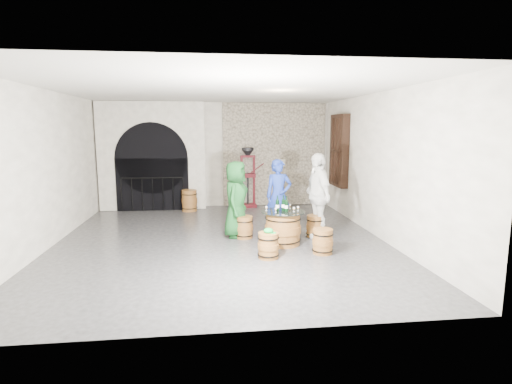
{
  "coord_description": "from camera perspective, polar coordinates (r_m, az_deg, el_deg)",
  "views": [
    {
      "loc": [
        -0.24,
        -8.45,
        2.41
      ],
      "look_at": [
        0.77,
        0.03,
        1.05
      ],
      "focal_mm": 28.0,
      "sensor_mm": 36.0,
      "label": 1
    }
  ],
  "objects": [
    {
      "name": "barrel_stool_right",
      "position": [
        9.08,
        8.45,
        -4.86
      ],
      "size": [
        0.41,
        0.41,
        0.49
      ],
      "color": "brown",
      "rests_on": "ground"
    },
    {
      "name": "tasting_glass_e",
      "position": [
        8.27,
        5.44,
        -2.49
      ],
      "size": [
        0.05,
        0.05,
        0.1
      ],
      "primitive_type": null,
      "color": "#A76720",
      "rests_on": "barrel_table"
    },
    {
      "name": "wine_bottle_right",
      "position": [
        8.35,
        3.94,
        -1.79
      ],
      "size": [
        0.08,
        0.08,
        0.32
      ],
      "color": "black",
      "rests_on": "barrel_table"
    },
    {
      "name": "tasting_glass_f",
      "position": [
        8.35,
        1.5,
        -2.35
      ],
      "size": [
        0.05,
        0.05,
        0.1
      ],
      "primitive_type": null,
      "color": "#A76720",
      "rests_on": "barrel_table"
    },
    {
      "name": "tasting_glass_a",
      "position": [
        8.19,
        2.84,
        -2.58
      ],
      "size": [
        0.05,
        0.05,
        0.1
      ],
      "primitive_type": null,
      "color": "#A76720",
      "rests_on": "barrel_table"
    },
    {
      "name": "barrel_stool_left",
      "position": [
        8.9,
        -1.72,
        -5.05
      ],
      "size": [
        0.41,
        0.41,
        0.49
      ],
      "color": "brown",
      "rests_on": "ground"
    },
    {
      "name": "control_box",
      "position": [
        12.57,
        3.77,
        4.19
      ],
      "size": [
        0.18,
        0.1,
        0.22
      ],
      "primitive_type": "cube",
      "color": "silver",
      "rests_on": "wall_back"
    },
    {
      "name": "tasting_glass_b",
      "position": [
        8.37,
        6.02,
        -2.37
      ],
      "size": [
        0.05,
        0.05,
        0.1
      ],
      "primitive_type": null,
      "color": "#A76720",
      "rests_on": "barrel_table"
    },
    {
      "name": "tasting_glass_d",
      "position": [
        8.59,
        4.87,
        -2.06
      ],
      "size": [
        0.05,
        0.05,
        0.1
      ],
      "primitive_type": null,
      "color": "#A76720",
      "rests_on": "barrel_table"
    },
    {
      "name": "barrel_stool_far",
      "position": [
        9.36,
        3.27,
        -4.35
      ],
      "size": [
        0.41,
        0.41,
        0.49
      ],
      "color": "brown",
      "rests_on": "ground"
    },
    {
      "name": "side_barrel",
      "position": [
        11.93,
        -9.49,
        -1.21
      ],
      "size": [
        0.47,
        0.47,
        0.63
      ],
      "rotation": [
        0.0,
        0.0,
        -0.26
      ],
      "color": "brown",
      "rests_on": "ground"
    },
    {
      "name": "wall_left",
      "position": [
        9.09,
        -27.78,
        2.89
      ],
      "size": [
        0.0,
        8.0,
        8.0
      ],
      "primitive_type": "plane",
      "rotation": [
        1.57,
        0.0,
        1.57
      ],
      "color": "silver",
      "rests_on": "ground"
    },
    {
      "name": "barrel_stool_near_right",
      "position": [
        7.91,
        9.51,
        -6.98
      ],
      "size": [
        0.41,
        0.41,
        0.49
      ],
      "color": "brown",
      "rests_on": "ground"
    },
    {
      "name": "green_cap",
      "position": [
        7.46,
        1.82,
        -5.56
      ],
      "size": [
        0.23,
        0.18,
        0.1
      ],
      "color": "#0C862C",
      "rests_on": "barrel_stool_near_left"
    },
    {
      "name": "person_green",
      "position": [
        8.89,
        -2.89,
        -1.06
      ],
      "size": [
        0.77,
        0.96,
        1.71
      ],
      "primitive_type": "imported",
      "rotation": [
        0.0,
        0.0,
        1.27
      ],
      "color": "#124219",
      "rests_on": "ground"
    },
    {
      "name": "ground",
      "position": [
        8.79,
        -4.97,
        -6.9
      ],
      "size": [
        8.0,
        8.0,
        0.0
      ],
      "primitive_type": "plane",
      "color": "#2A2A2C",
      "rests_on": "ground"
    },
    {
      "name": "person_blue",
      "position": [
        9.33,
        3.25,
        -0.56
      ],
      "size": [
        0.67,
        0.48,
        1.71
      ],
      "primitive_type": "imported",
      "rotation": [
        0.0,
        0.0,
        0.12
      ],
      "color": "navy",
      "rests_on": "ground"
    },
    {
      "name": "shuttered_window",
      "position": [
        11.45,
        11.73,
        5.81
      ],
      "size": [
        0.23,
        1.1,
        2.0
      ],
      "color": "black",
      "rests_on": "wall_right"
    },
    {
      "name": "corking_press",
      "position": [
        12.28,
        -1.18,
        2.77
      ],
      "size": [
        0.76,
        0.43,
        1.84
      ],
      "rotation": [
        0.0,
        0.0,
        0.05
      ],
      "color": "#4D0C16",
      "rests_on": "ground"
    },
    {
      "name": "wall_front",
      "position": [
        4.53,
        -3.61,
        -1.28
      ],
      "size": [
        8.0,
        0.0,
        8.0
      ],
      "primitive_type": "plane",
      "rotation": [
        -1.57,
        0.0,
        0.0
      ],
      "color": "silver",
      "rests_on": "ground"
    },
    {
      "name": "barrel_table",
      "position": [
        8.4,
        3.86,
        -5.15
      ],
      "size": [
        0.92,
        0.92,
        0.71
      ],
      "color": "brown",
      "rests_on": "ground"
    },
    {
      "name": "barrel_stool_near_left",
      "position": [
        7.54,
        1.78,
        -7.66
      ],
      "size": [
        0.41,
        0.41,
        0.49
      ],
      "color": "brown",
      "rests_on": "ground"
    },
    {
      "name": "stone_facing_panel",
      "position": [
        12.58,
        2.59,
        5.35
      ],
      "size": [
        3.2,
        0.12,
        3.18
      ],
      "primitive_type": "cube",
      "color": "tan",
      "rests_on": "ground"
    },
    {
      "name": "person_white",
      "position": [
        8.98,
        8.78,
        -0.46
      ],
      "size": [
        0.6,
        1.16,
        1.89
      ],
      "primitive_type": "imported",
      "rotation": [
        0.0,
        0.0,
        -1.44
      ],
      "color": "white",
      "rests_on": "ground"
    },
    {
      "name": "wine_bottle_center",
      "position": [
        8.26,
        4.35,
        -1.92
      ],
      "size": [
        0.08,
        0.08,
        0.32
      ],
      "color": "black",
      "rests_on": "barrel_table"
    },
    {
      "name": "tasting_glass_c",
      "position": [
        8.48,
        3.23,
        -2.18
      ],
      "size": [
        0.05,
        0.05,
        0.1
      ],
      "primitive_type": null,
      "color": "#A76720",
      "rests_on": "barrel_table"
    },
    {
      "name": "wall_right",
      "position": [
        9.28,
        17.08,
        3.64
      ],
      "size": [
        0.0,
        8.0,
        8.0
      ],
      "primitive_type": "plane",
      "rotation": [
        1.57,
        0.0,
        -1.57
      ],
      "color": "silver",
      "rests_on": "ground"
    },
    {
      "name": "wall_back",
      "position": [
        12.48,
        -5.67,
        5.28
      ],
      "size": [
        8.0,
        0.0,
        8.0
      ],
      "primitive_type": "plane",
      "rotation": [
        1.57,
        0.0,
        0.0
      ],
      "color": "silver",
      "rests_on": "ground"
    },
    {
      "name": "ceiling",
      "position": [
        8.49,
        -5.28,
        14.35
      ],
      "size": [
        8.0,
        8.0,
        0.0
      ],
      "primitive_type": "plane",
      "rotation": [
        3.14,
        0.0,
        0.0
      ],
      "color": "beige",
      "rests_on": "wall_back"
    },
    {
      "name": "arched_opening",
      "position": [
        12.33,
        -14.54,
        4.91
      ],
      "size": [
        3.1,
        0.6,
        3.19
      ],
      "color": "silver",
      "rests_on": "ground"
    },
    {
      "name": "wine_bottle_left",
      "position": [
        8.31,
        3.08,
        -1.83
      ],
      "size": [
        0.08,
        0.08,
        0.32
      ],
      "color": "black",
      "rests_on": "barrel_table"
    }
  ]
}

